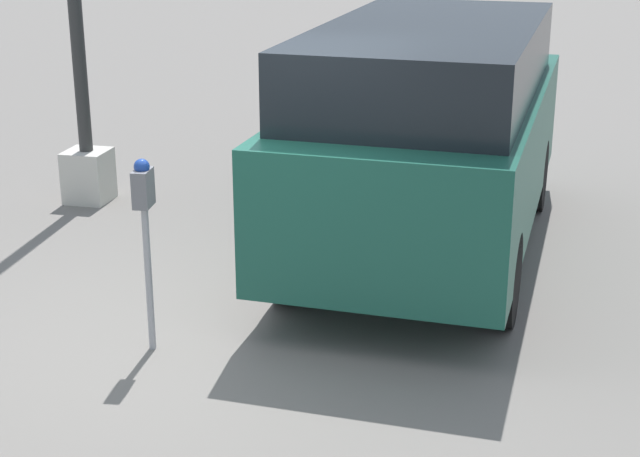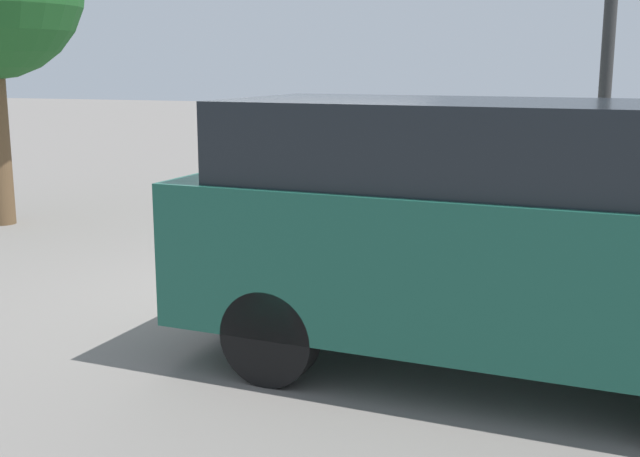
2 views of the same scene
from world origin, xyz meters
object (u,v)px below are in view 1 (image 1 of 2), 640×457
object	(u,v)px
lamp_post	(78,50)
parked_van	(430,129)
parking_meter_near	(144,211)
parking_meter_far	(333,57)
fire_hydrant	(326,96)

from	to	relation	value
lamp_post	parked_van	distance (m)	3.77
parking_meter_near	parked_van	bearing A→B (deg)	-39.84
lamp_post	parked_van	bearing A→B (deg)	-100.86
parking_meter_far	fire_hydrant	size ratio (longest dim) A/B	1.94
parking_meter_near	parking_meter_far	world-z (taller)	parking_meter_far
parking_meter_near	lamp_post	size ratio (longest dim) A/B	0.26
parking_meter_far	lamp_post	size ratio (longest dim) A/B	0.28
parking_meter_near	fire_hydrant	world-z (taller)	parking_meter_near
fire_hydrant	parking_meter_far	bearing A→B (deg)	-163.35
parking_meter_near	lamp_post	bearing A→B (deg)	26.25
parking_meter_far	lamp_post	bearing A→B (deg)	138.60
parking_meter_far	parked_van	world-z (taller)	parked_van
parking_meter_near	fire_hydrant	size ratio (longest dim) A/B	1.75
parking_meter_near	parking_meter_far	bearing A→B (deg)	-6.19
parking_meter_near	lamp_post	xyz separation A→B (m)	(3.18, 2.00, 0.56)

